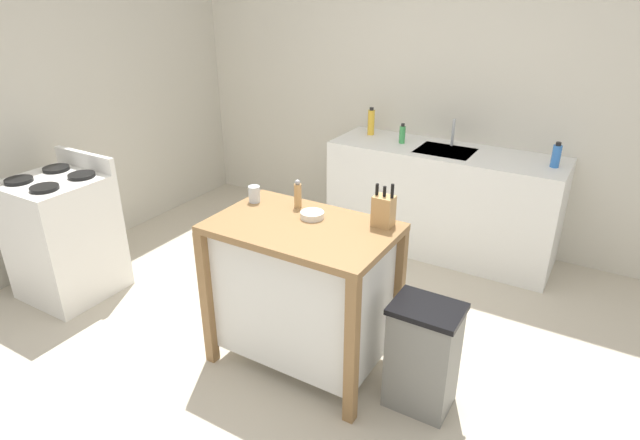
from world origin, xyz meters
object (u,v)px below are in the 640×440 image
(drinking_cup, at_px, (254,194))
(sink_faucet, at_px, (453,132))
(knife_block, at_px, (384,210))
(bottle_hand_soap, at_px, (371,122))
(pepper_grinder, at_px, (298,194))
(bowl_stoneware_deep, at_px, (312,215))
(bottle_dish_soap, at_px, (402,134))
(kitchen_island, at_px, (302,288))
(stove, at_px, (64,236))
(trash_bin, at_px, (423,356))
(bottle_spray_cleaner, at_px, (556,156))

(drinking_cup, xyz_separation_m, sink_faucet, (0.63, 1.84, 0.04))
(knife_block, xyz_separation_m, bottle_hand_soap, (-0.90, 1.71, -0.00))
(drinking_cup, xyz_separation_m, pepper_grinder, (0.27, 0.06, 0.03))
(bowl_stoneware_deep, xyz_separation_m, bottle_dish_soap, (-0.17, 1.72, 0.03))
(drinking_cup, bearing_deg, sink_faucet, 71.10)
(pepper_grinder, bearing_deg, kitchen_island, -52.92)
(bottle_hand_soap, height_order, stove, bottle_hand_soap)
(kitchen_island, bearing_deg, trash_bin, 1.06)
(bottle_spray_cleaner, bearing_deg, knife_block, -111.73)
(pepper_grinder, height_order, stove, pepper_grinder)
(knife_block, distance_m, sink_faucet, 1.76)
(pepper_grinder, distance_m, sink_faucet, 1.81)
(knife_block, relative_size, sink_faucet, 1.13)
(knife_block, distance_m, bottle_spray_cleaner, 1.72)
(bowl_stoneware_deep, relative_size, bottle_spray_cleaner, 0.72)
(kitchen_island, height_order, sink_faucet, sink_faucet)
(trash_bin, bearing_deg, stove, -175.10)
(sink_faucet, bearing_deg, knife_block, -84.26)
(bottle_spray_cleaner, bearing_deg, bowl_stoneware_deep, -120.82)
(bottle_hand_soap, bearing_deg, trash_bin, -56.81)
(bottle_spray_cleaner, bearing_deg, stove, -145.12)
(bowl_stoneware_deep, bearing_deg, trash_bin, -7.25)
(trash_bin, height_order, stove, stove)
(kitchen_island, distance_m, bottle_hand_soap, 2.06)
(drinking_cup, distance_m, trash_bin, 1.34)
(bottle_hand_soap, bearing_deg, stove, -122.84)
(bowl_stoneware_deep, xyz_separation_m, pepper_grinder, (-0.15, 0.09, 0.06))
(bottle_hand_soap, bearing_deg, sink_faucet, 2.95)
(kitchen_island, bearing_deg, bottle_hand_soap, 104.78)
(bowl_stoneware_deep, bearing_deg, drinking_cup, 176.61)
(pepper_grinder, height_order, bottle_spray_cleaner, pepper_grinder)
(bowl_stoneware_deep, distance_m, sink_faucet, 1.87)
(kitchen_island, distance_m, bowl_stoneware_deep, 0.44)
(sink_faucet, bearing_deg, bottle_hand_soap, -177.05)
(knife_block, height_order, bottle_dish_soap, knife_block)
(knife_block, distance_m, bottle_dish_soap, 1.70)
(bowl_stoneware_deep, distance_m, bottle_spray_cleaner, 2.00)
(drinking_cup, bearing_deg, knife_block, 6.24)
(drinking_cup, relative_size, bottle_spray_cleaner, 0.53)
(knife_block, height_order, bottle_spray_cleaner, knife_block)
(bottle_hand_soap, bearing_deg, kitchen_island, -75.22)
(bottle_dish_soap, bearing_deg, stove, -130.22)
(sink_faucet, xyz_separation_m, bottle_hand_soap, (-0.72, -0.04, 0.00))
(knife_block, xyz_separation_m, stove, (-2.28, -0.43, -0.55))
(kitchen_island, xyz_separation_m, bowl_stoneware_deep, (0.00, 0.11, 0.42))
(sink_faucet, xyz_separation_m, bottle_spray_cleaner, (0.81, -0.15, -0.02))
(bottle_spray_cleaner, bearing_deg, pepper_grinder, -125.85)
(drinking_cup, distance_m, sink_faucet, 1.94)
(knife_block, relative_size, drinking_cup, 2.51)
(drinking_cup, relative_size, sink_faucet, 0.45)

